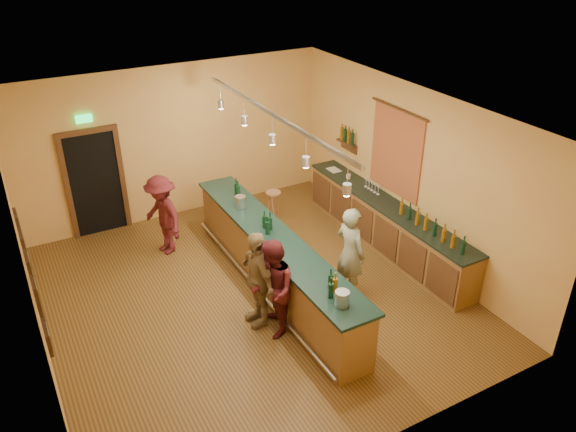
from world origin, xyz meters
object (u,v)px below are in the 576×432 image
customer_a (273,289)px  bar_stool (273,198)px  tasting_bar (274,258)px  customer_c (163,215)px  back_counter (386,225)px  customer_b (257,279)px  bartender (350,252)px

customer_a → bar_stool: bearing=167.3°
tasting_bar → bar_stool: size_ratio=7.81×
tasting_bar → customer_c: customer_c is taller
customer_a → back_counter: bearing=126.1°
bar_stool → tasting_bar: bearing=-117.2°
customer_c → bar_stool: customer_c is taller
customer_a → customer_b: size_ratio=0.98×
tasting_bar → bartender: 1.29m
bartender → tasting_bar: bearing=44.1°
customer_a → customer_b: 0.34m
bar_stool → customer_b: bearing=-121.7°
customer_c → bar_stool: bearing=77.8°
customer_a → customer_b: customer_b is taller
bartender → bar_stool: bearing=-12.4°
back_counter → customer_c: customer_c is taller
back_counter → customer_b: customer_b is taller
customer_a → customer_b: bearing=-150.1°
customer_b → customer_c: size_ratio=1.03×
customer_b → bartender: bearing=88.7°
tasting_bar → customer_a: 1.16m
customer_a → customer_c: (-0.71, 3.09, -0.01)m
customer_b → customer_c: 2.82m
customer_b → back_counter: bearing=106.1°
customer_a → bartender: bearing=114.5°
customer_b → bar_stool: (1.77, 2.87, -0.31)m
bartender → customer_a: size_ratio=1.02×
customer_c → back_counter: bearing=48.2°
customer_a → customer_c: 3.17m
back_counter → customer_a: (-3.07, -1.18, 0.31)m
tasting_bar → customer_c: (-1.26, 2.08, 0.18)m
customer_c → bar_stool: 2.42m
back_counter → customer_b: 3.29m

